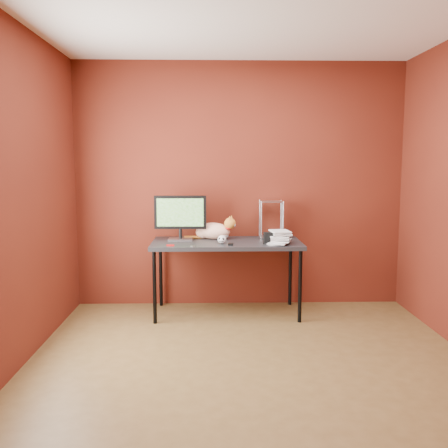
{
  "coord_description": "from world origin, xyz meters",
  "views": [
    {
      "loc": [
        -0.31,
        -3.6,
        1.56
      ],
      "look_at": [
        -0.18,
        1.15,
        0.96
      ],
      "focal_mm": 40.0,
      "sensor_mm": 36.0,
      "label": 1
    }
  ],
  "objects_px": {
    "monitor": "(180,215)",
    "skull_mug": "(222,239)",
    "desk": "(227,246)",
    "book_stack": "(272,170)",
    "cat": "(214,231)",
    "speaker": "(268,239)"
  },
  "relations": [
    {
      "from": "monitor",
      "to": "skull_mug",
      "type": "relative_size",
      "value": 5.93
    },
    {
      "from": "monitor",
      "to": "book_stack",
      "type": "height_order",
      "value": "book_stack"
    },
    {
      "from": "desk",
      "to": "cat",
      "type": "height_order",
      "value": "cat"
    },
    {
      "from": "cat",
      "to": "speaker",
      "type": "distance_m",
      "value": 0.62
    },
    {
      "from": "skull_mug",
      "to": "book_stack",
      "type": "distance_m",
      "value": 0.83
    },
    {
      "from": "cat",
      "to": "desk",
      "type": "bearing_deg",
      "value": -29.33
    },
    {
      "from": "speaker",
      "to": "book_stack",
      "type": "distance_m",
      "value": 0.67
    },
    {
      "from": "desk",
      "to": "book_stack",
      "type": "distance_m",
      "value": 0.89
    },
    {
      "from": "skull_mug",
      "to": "book_stack",
      "type": "height_order",
      "value": "book_stack"
    },
    {
      "from": "desk",
      "to": "skull_mug",
      "type": "distance_m",
      "value": 0.18
    },
    {
      "from": "cat",
      "to": "book_stack",
      "type": "height_order",
      "value": "book_stack"
    },
    {
      "from": "monitor",
      "to": "speaker",
      "type": "xyz_separation_m",
      "value": [
        0.87,
        -0.25,
        -0.2
      ]
    },
    {
      "from": "monitor",
      "to": "cat",
      "type": "distance_m",
      "value": 0.39
    },
    {
      "from": "book_stack",
      "to": "cat",
      "type": "bearing_deg",
      "value": 152.33
    },
    {
      "from": "monitor",
      "to": "skull_mug",
      "type": "distance_m",
      "value": 0.52
    },
    {
      "from": "desk",
      "to": "book_stack",
      "type": "relative_size",
      "value": 1.04
    },
    {
      "from": "monitor",
      "to": "cat",
      "type": "height_order",
      "value": "monitor"
    },
    {
      "from": "monitor",
      "to": "skull_mug",
      "type": "height_order",
      "value": "monitor"
    },
    {
      "from": "speaker",
      "to": "book_stack",
      "type": "height_order",
      "value": "book_stack"
    },
    {
      "from": "desk",
      "to": "book_stack",
      "type": "xyz_separation_m",
      "value": [
        0.43,
        -0.14,
        0.77
      ]
    },
    {
      "from": "skull_mug",
      "to": "book_stack",
      "type": "xyz_separation_m",
      "value": [
        0.48,
        0.01,
        0.68
      ]
    },
    {
      "from": "desk",
      "to": "speaker",
      "type": "bearing_deg",
      "value": -22.99
    }
  ]
}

